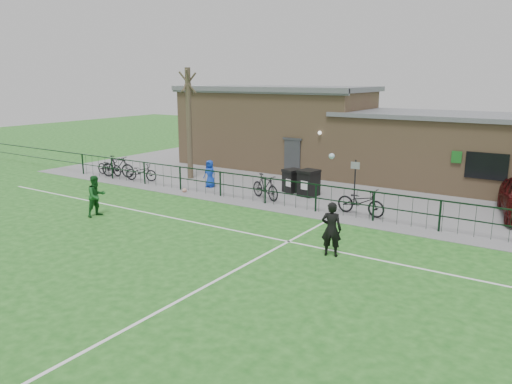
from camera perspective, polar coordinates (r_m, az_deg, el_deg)
The scene contains 20 objects.
ground at distance 15.31m, azimuth -10.50°, elevation -8.28°, with size 90.00×90.00×0.00m, color #1D5B1A.
paving_strip at distance 26.28m, azimuth 10.28°, elevation 0.74°, with size 34.00×13.00×0.02m, color slate.
pitch_line_touch at distance 21.30m, azimuth 4.16°, elevation -1.98°, with size 28.00×0.10×0.01m, color white.
pitch_line_mid at distance 18.21m, azimuth -1.74°, elevation -4.57°, with size 28.00×0.10×0.01m, color white.
pitch_line_perp at distance 14.07m, azimuth -4.52°, elevation -10.03°, with size 0.10×16.00×0.01m, color white.
perimeter_fence at distance 21.32m, azimuth 4.45°, elevation -0.32°, with size 28.00×0.10×1.20m, color black.
bare_tree at distance 27.54m, azimuth -7.66°, elevation 7.69°, with size 0.30×0.30×6.00m, color #473A2B.
wheelie_bin_left at distance 24.34m, azimuth 4.19°, elevation 1.21°, with size 0.69×0.78×1.04m, color black.
wheelie_bin_right at distance 23.60m, azimuth 6.04°, elevation 0.94°, with size 0.76×0.87×1.16m, color black.
sign_post at distance 22.11m, azimuth 11.22°, elevation 1.07°, with size 0.06×0.06×2.00m, color black.
bicycle_a at distance 29.65m, azimuth -16.38°, elevation 2.82°, with size 0.67×1.92×1.01m, color black.
bicycle_b at distance 28.92m, azimuth -15.52°, elevation 2.83°, with size 0.57×2.02×1.21m, color black.
bicycle_c at distance 27.67m, azimuth -12.99°, elevation 2.26°, with size 0.64×1.83×0.96m, color black.
bicycle_d at distance 22.85m, azimuth 1.07°, elevation 0.61°, with size 0.54×1.92×1.16m, color black.
bicycle_e at distance 20.65m, azimuth 11.90°, elevation -1.10°, with size 0.73×2.08×1.10m, color black.
spectator_child at distance 25.42m, azimuth -5.30°, elevation 2.10°, with size 0.68×0.44×1.39m, color blue.
goalkeeper_kick at distance 15.83m, azimuth 8.61°, elevation -4.00°, with size 2.09×3.75×2.70m.
outfield_player at distance 21.06m, azimuth -17.78°, elevation -0.43°, with size 0.81×0.63×1.66m, color #195721.
ball_ground at distance 24.55m, azimuth -8.17°, elevation 0.19°, with size 0.22×0.22×0.22m, color silver.
clubhouse at distance 29.00m, azimuth 11.22°, elevation 6.27°, with size 24.25×5.40×4.96m.
Camera 1 is at (10.03, -10.16, 5.50)m, focal length 35.00 mm.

